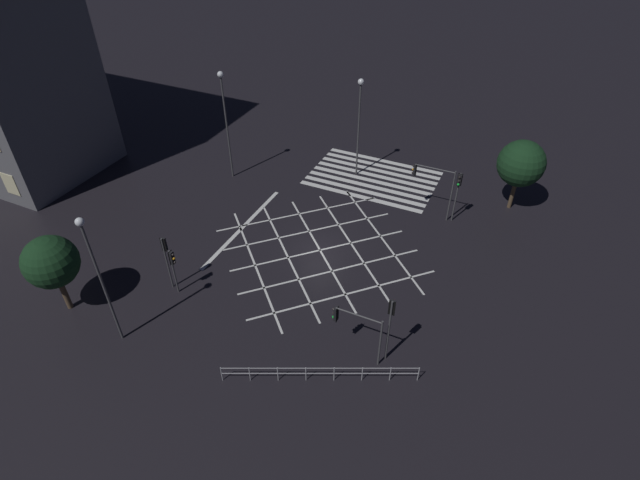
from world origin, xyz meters
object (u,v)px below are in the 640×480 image
(traffic_light_nw_main, at_px, (354,324))
(street_tree_far, at_px, (521,164))
(traffic_light_ne_main, at_px, (173,263))
(traffic_light_nw_cross, at_px, (391,318))
(traffic_light_ne_cross, at_px, (166,252))
(street_lamp_east, at_px, (359,111))
(street_lamp_west, at_px, (225,109))
(street_lamp_far, at_px, (96,265))
(street_tree_near, at_px, (51,262))
(traffic_light_sw_cross, at_px, (458,188))
(traffic_light_sw_main, at_px, (431,180))

(traffic_light_nw_main, relative_size, street_tree_far, 0.61)
(traffic_light_ne_main, height_order, street_tree_far, street_tree_far)
(traffic_light_nw_cross, relative_size, traffic_light_ne_cross, 1.13)
(street_lamp_east, bearing_deg, traffic_light_ne_main, 75.34)
(traffic_light_ne_main, distance_m, street_lamp_west, 14.69)
(traffic_light_nw_cross, distance_m, street_tree_far, 18.44)
(traffic_light_nw_main, bearing_deg, traffic_light_ne_main, 0.06)
(street_lamp_far, height_order, street_tree_near, street_lamp_far)
(street_lamp_west, distance_m, street_lamp_far, 18.35)
(traffic_light_ne_cross, bearing_deg, street_lamp_east, -17.00)
(traffic_light_ne_main, distance_m, street_lamp_east, 19.20)
(street_lamp_west, xyz_separation_m, street_tree_far, (-22.20, -5.19, -2.17))
(traffic_light_nw_main, distance_m, traffic_light_sw_cross, 15.03)
(street_tree_near, bearing_deg, street_lamp_west, -92.04)
(street_lamp_far, bearing_deg, traffic_light_sw_cross, -126.91)
(street_lamp_east, bearing_deg, street_lamp_far, 76.53)
(street_lamp_east, xyz_separation_m, street_lamp_west, (9.44, 4.84, 0.31))
(street_lamp_east, distance_m, street_tree_near, 24.47)
(street_lamp_east, bearing_deg, street_lamp_west, 27.13)
(traffic_light_nw_main, distance_m, street_tree_far, 19.53)
(traffic_light_nw_main, relative_size, traffic_light_sw_cross, 0.83)
(traffic_light_sw_cross, bearing_deg, traffic_light_ne_main, -42.95)
(street_tree_near, bearing_deg, traffic_light_ne_main, -143.44)
(street_lamp_west, bearing_deg, street_tree_near, 87.96)
(traffic_light_sw_main, distance_m, street_tree_near, 25.44)
(traffic_light_sw_cross, bearing_deg, street_tree_far, 135.52)
(traffic_light_sw_main, bearing_deg, traffic_light_nw_main, 89.58)
(street_lamp_east, distance_m, street_lamp_west, 10.62)
(traffic_light_ne_main, height_order, street_lamp_east, street_lamp_east)
(traffic_light_sw_main, relative_size, street_lamp_west, 0.47)
(street_lamp_west, bearing_deg, traffic_light_sw_main, -175.20)
(traffic_light_sw_cross, xyz_separation_m, street_lamp_west, (18.52, 1.44, 3.11))
(traffic_light_sw_cross, bearing_deg, traffic_light_sw_main, -88.53)
(traffic_light_nw_cross, height_order, traffic_light_ne_cross, traffic_light_nw_cross)
(traffic_light_nw_cross, height_order, traffic_light_sw_main, traffic_light_nw_cross)
(traffic_light_ne_main, height_order, street_lamp_west, street_lamp_west)
(traffic_light_nw_main, xyz_separation_m, traffic_light_sw_main, (-0.11, -14.83, 0.64))
(traffic_light_sw_cross, bearing_deg, traffic_light_nw_cross, -1.17)
(street_lamp_west, bearing_deg, traffic_light_nw_main, 140.76)
(street_lamp_west, height_order, street_tree_near, street_lamp_west)
(traffic_light_nw_main, bearing_deg, traffic_light_ne_cross, -1.39)
(traffic_light_ne_main, bearing_deg, traffic_light_sw_cross, 47.05)
(traffic_light_ne_main, relative_size, street_lamp_far, 0.39)
(street_lamp_west, bearing_deg, traffic_light_nw_cross, 144.91)
(traffic_light_nw_cross, xyz_separation_m, traffic_light_sw_cross, (-0.29, -14.25, -0.22))
(street_lamp_west, relative_size, street_lamp_far, 1.06)
(traffic_light_nw_main, height_order, street_lamp_west, street_lamp_west)
(street_lamp_far, distance_m, street_tree_near, 5.03)
(traffic_light_nw_cross, bearing_deg, street_lamp_east, 26.47)
(traffic_light_sw_main, height_order, traffic_light_ne_main, traffic_light_sw_main)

